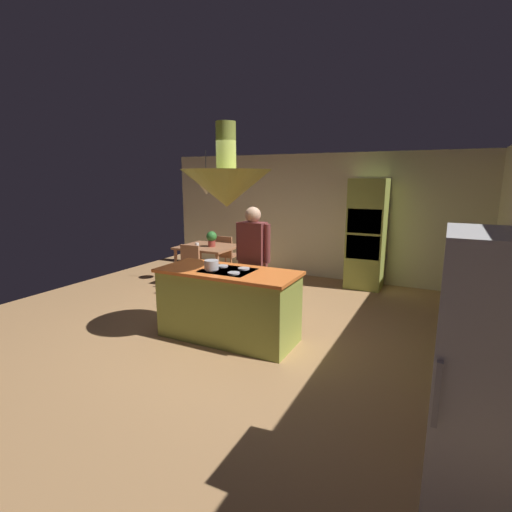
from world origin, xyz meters
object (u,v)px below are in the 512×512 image
Objects in this scene: person_at_island at (253,257)px; dining_table at (208,251)px; canister_flour at (486,286)px; cooking_pot_on_cooktop at (211,265)px; kitchen_island at (228,304)px; chair_by_back_wall at (226,253)px; oven_tower at (366,234)px; potted_plant_on_table at (212,238)px; chair_facing_island at (187,266)px; canister_sugar at (484,281)px; microwave_on_counter at (479,259)px; cup_on_table at (197,245)px; refrigerator at (502,391)px.

dining_table is at bearing 140.18° from person_at_island.
dining_table is 4.91m from canister_flour.
person_at_island is at bearing 77.34° from cooking_pot_on_cooktop.
chair_by_back_wall is at bearing 121.37° from kitchen_island.
chair_by_back_wall is (-1.70, 2.79, 0.04)m from kitchen_island.
potted_plant_on_table is at bearing -156.67° from oven_tower.
kitchen_island is at bearing -52.50° from potted_plant_on_table.
person_at_island is (0.02, 0.67, 0.50)m from kitchen_island.
person_at_island is 1.93m from chair_facing_island.
canister_sugar reaches higher than cooking_pot_on_cooktop.
chair_by_back_wall is 3.34m from cooking_pot_on_cooktop.
microwave_on_counter reaches higher than canister_sugar.
canister_sugar is (4.63, -1.41, 0.21)m from cup_on_table.
kitchen_island is at bearing -51.01° from dining_table.
microwave_on_counter is 3.38m from cooking_pot_on_cooktop.
refrigerator is 3.89× the size of microwave_on_counter.
chair_by_back_wall is 4.83× the size of cooking_pot_on_cooktop.
oven_tower reaches higher than cup_on_table.
oven_tower is 6.85× the size of potted_plant_on_table.
cup_on_table is (-0.09, 0.45, 0.30)m from chair_facing_island.
potted_plant_on_table is at bearing 47.70° from cup_on_table.
canister_flour reaches higher than cup_on_table.
potted_plant_on_table is 3.33× the size of cup_on_table.
canister_flour is at bearing 5.47° from kitchen_island.
chair_facing_island is 0.55m from cup_on_table.
oven_tower is 3.29m from canister_sugar.
dining_table is at bearing 128.99° from kitchen_island.
kitchen_island is at bearing -153.21° from microwave_on_counter.
canister_sugar is at bearing 90.00° from canister_flour.
refrigerator is at bearing -34.66° from chair_facing_island.
canister_flour is at bearing -90.00° from microwave_on_counter.
cooking_pot_on_cooktop is (1.63, -2.00, 0.19)m from cup_on_table.
potted_plant_on_table is 4.48m from microwave_on_counter.
chair_facing_island is 9.67× the size of cup_on_table.
refrigerator is 5.89m from dining_table.
dining_table is (-2.80, -1.14, -0.37)m from oven_tower.
cooking_pot_on_cooktop is at bearing -110.48° from oven_tower.
dining_table is at bearing -157.80° from oven_tower.
person_at_island reaches higher than dining_table.
cup_on_table is 0.51× the size of canister_flour.
person_at_island is (1.72, -1.43, 0.30)m from dining_table.
cup_on_table is (-2.89, -1.38, -0.22)m from oven_tower.
cooking_pot_on_cooktop is (-3.00, -0.58, -0.02)m from canister_sugar.
chair_by_back_wall is at bearing 163.38° from microwave_on_counter.
dining_table is 5.58× the size of canister_sugar.
oven_tower is 3.44m from canister_flour.
chair_facing_island is at bearing 168.07° from canister_sugar.
kitchen_island reaches higher than cup_on_table.
refrigerator reaches higher than person_at_island.
refrigerator is at bearing -90.73° from microwave_on_counter.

